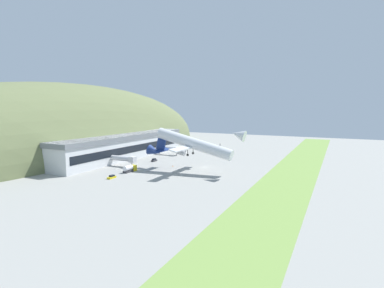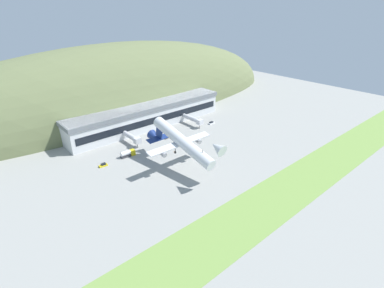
{
  "view_description": "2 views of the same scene",
  "coord_description": "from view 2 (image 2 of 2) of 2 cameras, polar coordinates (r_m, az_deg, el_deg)",
  "views": [
    {
      "loc": [
        -133.16,
        -58.75,
        29.83
      ],
      "look_at": [
        -14.0,
        0.3,
        13.31
      ],
      "focal_mm": 28.0,
      "sensor_mm": 36.0,
      "label": 1
    },
    {
      "loc": [
        -86.57,
        -91.14,
        68.65
      ],
      "look_at": [
        -8.46,
        -2.23,
        12.19
      ],
      "focal_mm": 28.0,
      "sensor_mm": 36.0,
      "label": 2
    }
  ],
  "objects": [
    {
      "name": "cargo_airplane",
      "position": [
        131.64,
        -2.07,
        0.43
      ],
      "size": [
        33.47,
        49.41,
        16.2
      ],
      "color": "silver"
    },
    {
      "name": "service_car_2",
      "position": [
        186.33,
        3.74,
        4.04
      ],
      "size": [
        4.56,
        1.89,
        1.49
      ],
      "color": "silver",
      "rests_on": "ground_plane"
    },
    {
      "name": "fuel_truck",
      "position": [
        149.57,
        -12.15,
        -1.77
      ],
      "size": [
        7.48,
        2.69,
        3.22
      ],
      "color": "gold",
      "rests_on": "ground_plane"
    },
    {
      "name": "hill_backdrop",
      "position": [
        219.86,
        -13.81,
        6.57
      ],
      "size": [
        291.12,
        77.56,
        89.39
      ],
      "primitive_type": "ellipsoid",
      "color": "#667047",
      "rests_on": "ground_plane"
    },
    {
      "name": "jetway_1",
      "position": [
        182.3,
        0.27,
        4.73
      ],
      "size": [
        3.38,
        16.45,
        5.43
      ],
      "color": "silver",
      "rests_on": "ground_plane"
    },
    {
      "name": "grass_strip_foreground",
      "position": [
        121.36,
        15.46,
        -9.99
      ],
      "size": [
        329.97,
        21.07,
        0.08
      ],
      "primitive_type": "cube",
      "color": "#759947",
      "rests_on": "ground_plane"
    },
    {
      "name": "traffic_cone_0",
      "position": [
        151.1,
        -3.4,
        -1.45
      ],
      "size": [
        0.52,
        0.52,
        0.58
      ],
      "color": "orange",
      "rests_on": "ground_plane"
    },
    {
      "name": "service_car_1",
      "position": [
        143.93,
        -16.54,
        -3.88
      ],
      "size": [
        3.93,
        1.91,
        1.43
      ],
      "color": "gold",
      "rests_on": "ground_plane"
    },
    {
      "name": "jetway_0",
      "position": [
        160.48,
        -11.29,
        1.22
      ],
      "size": [
        3.38,
        14.49,
        5.43
      ],
      "color": "silver",
      "rests_on": "ground_plane"
    },
    {
      "name": "ground_plane",
      "position": [
        143.23,
        1.96,
        -3.15
      ],
      "size": [
        366.63,
        366.63,
        0.0
      ],
      "primitive_type": "plane",
      "color": "gray"
    },
    {
      "name": "service_car_0",
      "position": [
        166.74,
        -4.82,
        1.36
      ],
      "size": [
        4.17,
        2.06,
        1.66
      ],
      "color": "#333338",
      "rests_on": "ground_plane"
    },
    {
      "name": "terminal_building",
      "position": [
        181.2,
        -8.31,
        5.63
      ],
      "size": [
        100.37,
        15.87,
        13.9
      ],
      "color": "silver",
      "rests_on": "ground_plane"
    }
  ]
}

